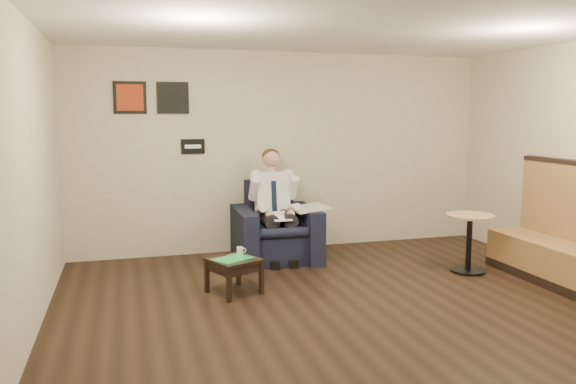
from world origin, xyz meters
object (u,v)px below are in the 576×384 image
object	(u,v)px
side_table	(234,276)
cafe_table	(469,243)
seated_man	(278,209)
smartphone	(230,255)
green_folder	(233,259)
coffee_mug	(240,251)
armchair	(276,222)

from	to	relation	value
side_table	cafe_table	size ratio (longest dim) A/B	0.66
seated_man	smartphone	bearing A→B (deg)	-128.36
cafe_table	side_table	bearing A→B (deg)	-179.66
green_folder	coffee_mug	bearing A→B (deg)	57.98
green_folder	coffee_mug	distance (m)	0.22
smartphone	cafe_table	bearing A→B (deg)	-16.74
green_folder	cafe_table	world-z (taller)	cafe_table
seated_man	green_folder	distance (m)	1.45
seated_man	green_folder	xyz separation A→B (m)	(-0.82, -1.15, -0.31)
seated_man	side_table	world-z (taller)	seated_man
armchair	seated_man	world-z (taller)	seated_man
cafe_table	armchair	bearing A→B (deg)	149.74
side_table	cafe_table	distance (m)	2.95
seated_man	armchair	bearing A→B (deg)	90.00
coffee_mug	smartphone	distance (m)	0.12
armchair	green_folder	bearing A→B (deg)	-121.09
side_table	cafe_table	bearing A→B (deg)	0.34
seated_man	coffee_mug	xyz separation A→B (m)	(-0.71, -0.97, -0.27)
seated_man	cafe_table	world-z (taller)	seated_man
smartphone	cafe_table	distance (m)	2.96
armchair	side_table	xyz separation A→B (m)	(-0.81, -1.26, -0.32)
smartphone	seated_man	bearing A→B (deg)	35.75
armchair	smartphone	world-z (taller)	armchair
seated_man	cafe_table	xyz separation A→B (m)	(2.13, -1.11, -0.34)
armchair	coffee_mug	xyz separation A→B (m)	(-0.71, -1.10, -0.08)
coffee_mug	cafe_table	size ratio (longest dim) A/B	0.11
smartphone	coffee_mug	bearing A→B (deg)	-7.10
smartphone	armchair	bearing A→B (deg)	39.19
armchair	cafe_table	distance (m)	2.47
green_folder	cafe_table	xyz separation A→B (m)	(2.96, 0.04, -0.03)
coffee_mug	green_folder	bearing A→B (deg)	-122.02
side_table	green_folder	world-z (taller)	green_folder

